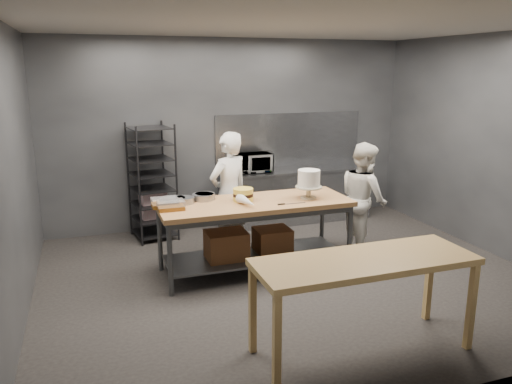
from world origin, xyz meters
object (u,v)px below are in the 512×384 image
work_table (251,228)px  chef_behind (229,194)px  chef_right (363,198)px  speed_rack (152,183)px  frosted_cake_stand (309,180)px  layer_cake (243,195)px  microwave (254,163)px  near_counter (365,267)px

work_table → chef_behind: 0.74m
chef_right → speed_rack: bearing=62.5°
chef_behind → frosted_cake_stand: (0.83, -0.78, 0.30)m
work_table → layer_cake: layer_cake is taller
microwave → layer_cake: 1.90m
near_counter → layer_cake: size_ratio=7.95×
near_counter → chef_behind: (-0.46, 2.77, 0.04)m
layer_cake → chef_behind: bearing=90.7°
frosted_cake_stand → layer_cake: size_ratio=1.46×
near_counter → microwave: bearing=85.7°
chef_right → microwave: chef_right is taller
chef_right → layer_cake: size_ratio=6.19×
near_counter → microwave: 3.92m
layer_cake → microwave: bearing=67.0°
frosted_cake_stand → microwave: bearing=92.4°
work_table → near_counter: size_ratio=1.20×
chef_right → frosted_cake_stand: (-0.96, -0.25, 0.38)m
chef_right → frosted_cake_stand: chef_right is taller
near_counter → microwave: microwave is taller
layer_cake → speed_rack: bearing=118.5°
chef_right → layer_cake: 1.79m
work_table → speed_rack: bearing=120.0°
near_counter → chef_behind: 2.81m
chef_behind → microwave: chef_behind is taller
layer_cake → chef_right: bearing=3.1°
chef_right → microwave: bearing=35.0°
work_table → speed_rack: speed_rack is taller
work_table → frosted_cake_stand: frosted_cake_stand is taller
near_counter → chef_behind: size_ratio=1.17×
microwave → chef_right: bearing=-57.9°
speed_rack → layer_cake: size_ratio=6.96×
chef_behind → layer_cake: chef_behind is taller
near_counter → frosted_cake_stand: 2.06m
work_table → near_counter: work_table is taller
work_table → chef_right: 1.71m
microwave → layer_cake: microwave is taller
chef_behind → speed_rack: bearing=-73.6°
near_counter → chef_right: 2.61m
near_counter → frosted_cake_stand: size_ratio=5.43×
near_counter → frosted_cake_stand: frosted_cake_stand is taller
chef_behind → chef_right: size_ratio=1.10×
chef_behind → frosted_cake_stand: bearing=112.7°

